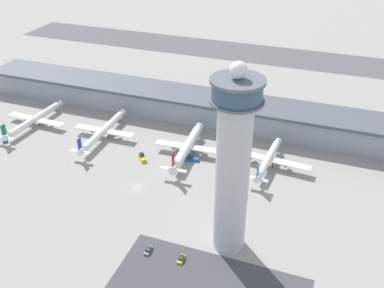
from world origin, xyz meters
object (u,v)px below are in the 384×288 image
control_tower (233,163)px  service_truck_catering (191,159)px  airplane_gate_delta (268,159)px  airplane_gate_alpha (35,119)px  car_silver_sedan (181,259)px  car_navy_sedan (148,250)px  airplane_gate_bravo (103,131)px  service_truck_baggage (142,157)px  airplane_gate_charlie (187,147)px  service_truck_fuel (4,138)px

control_tower → service_truck_catering: size_ratio=9.04×
control_tower → airplane_gate_delta: (3.53, 54.21, -31.04)m
airplane_gate_alpha → car_silver_sedan: size_ratio=10.48×
service_truck_catering → car_silver_sedan: (18.65, -60.67, -0.32)m
airplane_gate_delta → car_navy_sedan: 74.00m
airplane_gate_delta → car_silver_sedan: airplane_gate_delta is taller
airplane_gate_alpha → car_navy_sedan: airplane_gate_alpha is taller
control_tower → airplane_gate_bravo: size_ratio=1.53×
service_truck_catering → airplane_gate_bravo: bearing=174.7°
airplane_gate_alpha → service_truck_baggage: (69.32, -10.60, -2.64)m
service_truck_catering → service_truck_baggage: 23.41m
car_silver_sedan → airplane_gate_charlie: bearing=108.7°
service_truck_fuel → car_silver_sedan: service_truck_fuel is taller
service_truck_baggage → car_navy_sedan: 60.83m
airplane_gate_bravo → airplane_gate_charlie: 46.37m
airplane_gate_bravo → service_truck_catering: airplane_gate_bravo is taller
service_truck_catering → car_navy_sedan: bearing=-84.3°
control_tower → airplane_gate_bravo: bearing=147.6°
airplane_gate_alpha → car_navy_sedan: bearing=-33.4°
airplane_gate_charlie → control_tower: bearing=-55.6°
airplane_gate_charlie → car_silver_sedan: airplane_gate_charlie is taller
service_truck_catering → car_silver_sedan: bearing=-72.9°
service_truck_fuel → airplane_gate_bravo: bearing=21.9°
airplane_gate_delta → service_truck_fuel: (-132.60, -21.60, -3.42)m
service_truck_baggage → car_navy_sedan: bearing=-62.2°
airplane_gate_alpha → service_truck_fuel: bearing=-107.0°
service_truck_catering → car_navy_sedan: size_ratio=1.65×
control_tower → service_truck_fuel: 137.51m
car_navy_sedan → car_silver_sedan: (12.59, 0.11, 0.03)m
airplane_gate_bravo → airplane_gate_delta: (85.12, 2.48, 0.16)m
control_tower → car_navy_sedan: 45.42m
airplane_gate_alpha → service_truck_fuel: 19.19m
airplane_gate_charlie → airplane_gate_delta: size_ratio=1.12×
airplane_gate_delta → service_truck_fuel: 134.39m
airplane_gate_delta → service_truck_baggage: bearing=-166.3°
control_tower → service_truck_baggage: size_ratio=10.83×
airplane_gate_alpha → service_truck_catering: 91.77m
airplane_gate_bravo → car_silver_sedan: airplane_gate_bravo is taller
service_truck_baggage → car_silver_sedan: (40.99, -53.68, -0.47)m
control_tower → service_truck_catering: bearing=124.0°
service_truck_fuel → car_silver_sedan: bearing=-21.7°
airplane_gate_bravo → airplane_gate_delta: size_ratio=1.17×
control_tower → airplane_gate_charlie: size_ratio=1.60×
airplane_gate_delta → control_tower: bearing=-93.7°
airplane_gate_delta → car_navy_sedan: (-29.32, -67.84, -3.78)m
airplane_gate_charlie → service_truck_catering: bearing=-51.6°
airplane_gate_delta → service_truck_fuel: bearing=-170.7°
airplane_gate_charlie → service_truck_fuel: 95.78m
airplane_gate_charlie → service_truck_fuel: airplane_gate_charlie is taller
service_truck_fuel → car_navy_sedan: 113.16m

